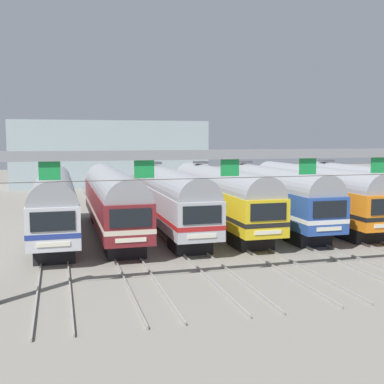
% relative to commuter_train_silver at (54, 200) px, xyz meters
% --- Properties ---
extents(ground_plane, '(160.00, 160.00, 0.00)m').
position_rel_commuter_train_silver_xyz_m(ground_plane, '(12.20, 0.01, -2.69)').
color(ground_plane, gray).
extents(track_bed, '(25.90, 70.00, 0.15)m').
position_rel_commuter_train_silver_xyz_m(track_bed, '(12.20, 17.01, -2.61)').
color(track_bed, gray).
rests_on(track_bed, ground).
extents(commuter_train_silver, '(2.88, 18.06, 4.77)m').
position_rel_commuter_train_silver_xyz_m(commuter_train_silver, '(0.00, 0.00, 0.00)').
color(commuter_train_silver, silver).
rests_on(commuter_train_silver, ground).
extents(commuter_train_maroon, '(2.88, 18.06, 4.77)m').
position_rel_commuter_train_silver_xyz_m(commuter_train_maroon, '(4.07, 0.00, 0.00)').
color(commuter_train_maroon, maroon).
rests_on(commuter_train_maroon, ground).
extents(commuter_train_stainless, '(2.88, 18.06, 5.05)m').
position_rel_commuter_train_silver_xyz_m(commuter_train_stainless, '(8.13, 0.00, 0.00)').
color(commuter_train_stainless, '#B2B5BA').
rests_on(commuter_train_stainless, ground).
extents(commuter_train_yellow, '(2.88, 18.06, 5.05)m').
position_rel_commuter_train_silver_xyz_m(commuter_train_yellow, '(12.20, 0.00, 0.00)').
color(commuter_train_yellow, gold).
rests_on(commuter_train_yellow, ground).
extents(commuter_train_blue, '(2.88, 18.06, 5.05)m').
position_rel_commuter_train_silver_xyz_m(commuter_train_blue, '(16.26, 0.00, 0.00)').
color(commuter_train_blue, '#284C9E').
rests_on(commuter_train_blue, ground).
extents(commuter_train_orange, '(2.88, 18.06, 4.77)m').
position_rel_commuter_train_silver_xyz_m(commuter_train_orange, '(20.33, 0.00, 0.00)').
color(commuter_train_orange, orange).
rests_on(commuter_train_orange, ground).
extents(commuter_train_white, '(2.88, 18.06, 5.05)m').
position_rel_commuter_train_silver_xyz_m(commuter_train_white, '(24.39, 0.00, 0.00)').
color(commuter_train_white, white).
rests_on(commuter_train_white, ground).
extents(catenary_gantry, '(29.63, 0.44, 6.97)m').
position_rel_commuter_train_silver_xyz_m(catenary_gantry, '(12.20, -13.49, 2.74)').
color(catenary_gantry, gray).
rests_on(catenary_gantry, ground).
extents(maintenance_building, '(27.91, 10.00, 9.50)m').
position_rel_commuter_train_silver_xyz_m(maintenance_building, '(7.80, 38.18, 2.06)').
color(maintenance_building, '#9EB2B7').
rests_on(maintenance_building, ground).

